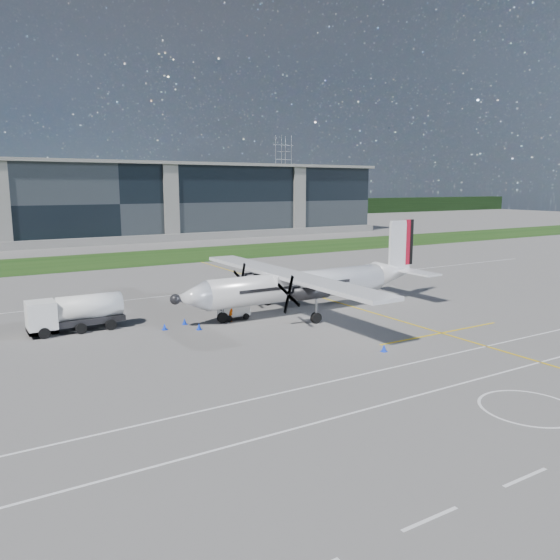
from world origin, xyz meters
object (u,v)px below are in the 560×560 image
Objects in this scene: baggage_tug at (234,310)px; safety_cone_nose_port at (199,327)px; safety_cone_portwing at (384,348)px; ground_crew_person at (230,308)px; safety_cone_nose_stbd at (185,321)px; safety_cone_stbdwing at (220,288)px; safety_cone_fwd at (165,327)px; pylon_east at (283,175)px; fuel_tanker_truck at (69,314)px; turboprop_aircraft at (308,268)px.

baggage_tug is 5.11× the size of safety_cone_nose_port.
safety_cone_nose_port is 14.19m from safety_cone_portwing.
ground_crew_person is 3.75m from safety_cone_nose_stbd.
safety_cone_portwing is at bearing -89.97° from safety_cone_stbdwing.
safety_cone_nose_stbd is 2.05m from safety_cone_fwd.
safety_cone_nose_port is at bearing 125.67° from safety_cone_portwing.
pylon_east is at bearing 56.03° from safety_cone_stbdwing.
fuel_tanker_truck is 14.45× the size of safety_cone_fwd.
ground_crew_person is at bearing -15.42° from fuel_tanker_truck.
baggage_tug is at bearing 173.33° from turboprop_aircraft.
safety_cone_stbdwing is 1.00× the size of safety_cone_nose_stbd.
fuel_tanker_truck reaches higher than safety_cone_fwd.
turboprop_aircraft reaches higher than ground_crew_person.
safety_cone_portwing is at bearing -100.57° from turboprop_aircraft.
baggage_tug reaches higher than safety_cone_portwing.
safety_cone_fwd is (6.30, -3.12, -1.10)m from fuel_tanker_truck.
safety_cone_nose_port is at bearing -123.67° from pylon_east.
pylon_east is 175.88m from safety_cone_fwd.
safety_cone_nose_port is (-3.20, -1.21, -0.83)m from ground_crew_person.
fuel_tanker_truck is 14.45× the size of safety_cone_portwing.
baggage_tug is 6.10m from safety_cone_fwd.
safety_cone_stbdwing is (-2.34, 13.01, -3.56)m from turboprop_aircraft.
pylon_east is 13.93× the size of ground_crew_person.
ground_crew_person reaches higher than safety_cone_portwing.
safety_cone_fwd is (-99.32, -144.41, -14.75)m from pylon_east.
ground_crew_person is (11.76, -3.24, -0.28)m from fuel_tanker_truck.
safety_cone_fwd is (-2.25, 1.33, 0.00)m from safety_cone_nose_port.
safety_cone_nose_stbd is (8.20, -2.37, -1.10)m from fuel_tanker_truck.
fuel_tanker_truck reaches higher than safety_cone_portwing.
ground_crew_person is 4.31× the size of safety_cone_fwd.
turboprop_aircraft is at bearing -79.80° from safety_cone_stbdwing.
ground_crew_person is at bearing 20.71° from safety_cone_nose_port.
turboprop_aircraft is 50.86× the size of safety_cone_nose_port.
fuel_tanker_truck is 2.83× the size of baggage_tug.
safety_cone_stbdwing is at bearing 54.03° from safety_cone_nose_stbd.
safety_cone_nose_stbd is at bearing 122.34° from safety_cone_portwing.
fuel_tanker_truck is at bearing -150.55° from safety_cone_stbdwing.
safety_cone_nose_stbd is at bearing 21.55° from safety_cone_fwd.
safety_cone_stbdwing and safety_cone_nose_stbd have the same top height.
ground_crew_person is at bearing -111.65° from safety_cone_stbdwing.
turboprop_aircraft is at bearing -5.97° from safety_cone_nose_stbd.
safety_cone_stbdwing is (-88.81, -131.79, -14.75)m from pylon_east.
turboprop_aircraft reaches higher than safety_cone_nose_stbd.
fuel_tanker_truck is 12.67m from baggage_tug.
safety_cone_fwd is (-10.51, -12.61, 0.00)m from safety_cone_stbdwing.
safety_cone_stbdwing is at bearing 59.37° from safety_cone_nose_port.
safety_cone_nose_port is at bearing -27.52° from fuel_tanker_truck.
safety_cone_stbdwing is at bearing 70.00° from baggage_tug.
pylon_east reaches higher than fuel_tanker_truck.
fuel_tanker_truck reaches higher than baggage_tug.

